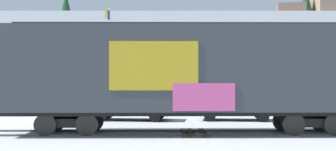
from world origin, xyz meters
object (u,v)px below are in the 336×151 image
(freight_car, at_px, (190,71))
(flagpole, at_px, (110,46))
(parked_car_green, at_px, (235,106))
(parked_car_black, at_px, (130,106))

(freight_car, relative_size, flagpole, 1.97)
(freight_car, height_order, parked_car_green, freight_car)
(flagpole, xyz_separation_m, parked_car_black, (2.43, -7.99, -4.20))
(freight_car, relative_size, parked_car_black, 3.28)
(freight_car, xyz_separation_m, parked_car_black, (-3.15, 5.70, -1.88))
(flagpole, xyz_separation_m, parked_car_green, (8.45, -8.07, -4.16))
(parked_car_green, bearing_deg, parked_car_black, 179.23)
(flagpole, bearing_deg, freight_car, -67.83)
(freight_car, height_order, flagpole, flagpole)
(flagpole, bearing_deg, parked_car_green, -43.69)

